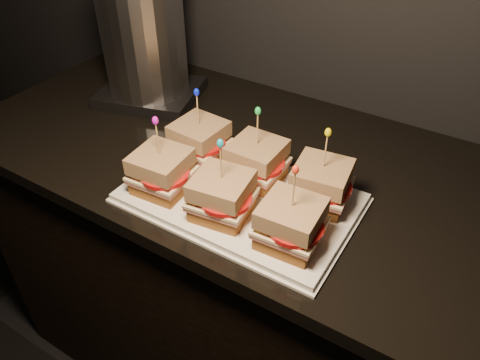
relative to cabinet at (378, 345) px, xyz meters
The scene contains 49 objects.
cabinet is the anchor object (origin of this frame).
granite_slab 0.44m from the cabinet, 90.00° to the right, with size 2.19×0.67×0.03m, color black.
platter 0.58m from the cabinet, 154.50° to the right, with size 0.45×0.28×0.02m, color white.
platter_rim 0.58m from the cabinet, 154.50° to the right, with size 0.46×0.29×0.01m, color white.
sandwich_0_bread_bot 0.68m from the cabinet, 169.14° to the right, with size 0.10×0.10×0.03m, color brown.
sandwich_0_ham 0.69m from the cabinet, 169.14° to the right, with size 0.11×0.11×0.01m, color #C36A5E.
sandwich_0_cheese 0.70m from the cabinet, 169.14° to the right, with size 0.11×0.11×0.01m, color #F9E2AC.
sandwich_0_tomato 0.69m from the cabinet, 168.13° to the right, with size 0.10×0.10×0.01m, color red.
sandwich_0_bread_top 0.72m from the cabinet, 169.14° to the right, with size 0.10×0.10×0.03m, color brown.
sandwich_0_pick 0.75m from the cabinet, 169.14° to the right, with size 0.00×0.00×0.09m, color tan.
sandwich_0_frill 0.79m from the cabinet, 169.14° to the right, with size 0.01×0.01×0.02m, color #0919D2.
sandwich_1_bread_bot 0.59m from the cabinet, 164.52° to the right, with size 0.10×0.10×0.03m, color brown.
sandwich_1_ham 0.60m from the cabinet, 164.52° to the right, with size 0.11×0.11×0.01m, color #C36A5E.
sandwich_1_cheese 0.61m from the cabinet, 164.52° to the right, with size 0.11×0.11×0.01m, color #F9E2AC.
sandwich_1_tomato 0.61m from the cabinet, 162.93° to the right, with size 0.10×0.10×0.01m, color red.
sandwich_1_bread_top 0.63m from the cabinet, 164.52° to the right, with size 0.10×0.10×0.03m, color brown.
sandwich_1_pick 0.68m from the cabinet, 164.52° to the right, with size 0.00×0.00×0.09m, color tan.
sandwich_1_frill 0.71m from the cabinet, 164.52° to the right, with size 0.01×0.01×0.02m, color green.
sandwich_2_bread_bot 0.53m from the cabinet, 153.54° to the right, with size 0.10×0.10×0.03m, color brown.
sandwich_2_ham 0.54m from the cabinet, 153.54° to the right, with size 0.11×0.11×0.01m, color #C36A5E.
sandwich_2_cheese 0.55m from the cabinet, 153.54° to the right, with size 0.11×0.11×0.01m, color #F9E2AC.
sandwich_2_tomato 0.55m from the cabinet, 150.34° to the right, with size 0.10×0.10×0.01m, color red.
sandwich_2_bread_top 0.58m from the cabinet, 153.54° to the right, with size 0.10×0.10×0.03m, color brown.
sandwich_2_pick 0.62m from the cabinet, 153.54° to the right, with size 0.00×0.00×0.09m, color tan.
sandwich_2_frill 0.66m from the cabinet, 153.54° to the right, with size 0.01×0.01×0.02m, color yellow.
sandwich_3_bread_bot 0.71m from the cabinet, 154.88° to the right, with size 0.10×0.10×0.03m, color brown.
sandwich_3_ham 0.72m from the cabinet, 154.88° to the right, with size 0.11×0.11×0.01m, color #C36A5E.
sandwich_3_cheese 0.72m from the cabinet, 154.88° to the right, with size 0.11×0.11×0.01m, color #F9E2AC.
sandwich_3_tomato 0.72m from the cabinet, 153.68° to the right, with size 0.10×0.10×0.01m, color red.
sandwich_3_bread_top 0.74m from the cabinet, 154.88° to the right, with size 0.10×0.10×0.03m, color brown.
sandwich_3_pick 0.78m from the cabinet, 154.88° to the right, with size 0.00×0.00×0.09m, color tan.
sandwich_3_frill 0.81m from the cabinet, 154.88° to the right, with size 0.01×0.01×0.02m, color #C410BB.
sandwich_4_bread_bot 0.62m from the cabinet, 145.90° to the right, with size 0.10×0.10×0.03m, color brown.
sandwich_4_ham 0.64m from the cabinet, 145.90° to the right, with size 0.11×0.11×0.01m, color #C36A5E.
sandwich_4_cheese 0.64m from the cabinet, 145.90° to the right, with size 0.11×0.11×0.01m, color #F9E2AC.
sandwich_4_tomato 0.64m from the cabinet, 144.15° to the right, with size 0.10×0.10×0.01m, color red.
sandwich_4_bread_top 0.66m from the cabinet, 145.90° to the right, with size 0.10×0.10×0.03m, color brown.
sandwich_4_pick 0.70m from the cabinet, 145.90° to the right, with size 0.00×0.00×0.09m, color tan.
sandwich_4_frill 0.74m from the cabinet, 145.90° to the right, with size 0.01×0.01×0.02m, color #119BB4.
sandwich_5_bread_bot 0.56m from the cabinet, 129.42° to the right, with size 0.10×0.10×0.03m, color brown.
sandwich_5_ham 0.58m from the cabinet, 129.42° to the right, with size 0.11×0.11×0.01m, color #C36A5E.
sandwich_5_cheese 0.58m from the cabinet, 129.42° to the right, with size 0.11×0.11×0.01m, color #F9E2AC.
sandwich_5_tomato 0.59m from the cabinet, 126.73° to the right, with size 0.10×0.10×0.01m, color red.
sandwich_5_bread_top 0.61m from the cabinet, 129.42° to the right, with size 0.10×0.10×0.03m, color brown.
sandwich_5_pick 0.65m from the cabinet, 129.42° to the right, with size 0.00×0.00×0.09m, color tan.
sandwich_5_frill 0.69m from the cabinet, 129.42° to the right, with size 0.01×0.01×0.02m, color red.
appliance_base 0.90m from the cabinet, behind, with size 0.25×0.21×0.03m, color #262628.
appliance_body 0.99m from the cabinet, behind, with size 0.21×0.21×0.27m, color silver.
appliance 0.98m from the cabinet, behind, with size 0.25×0.21×0.33m, color silver, non-canonical shape.
Camera 1 is at (0.51, 0.91, 1.50)m, focal length 35.00 mm.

